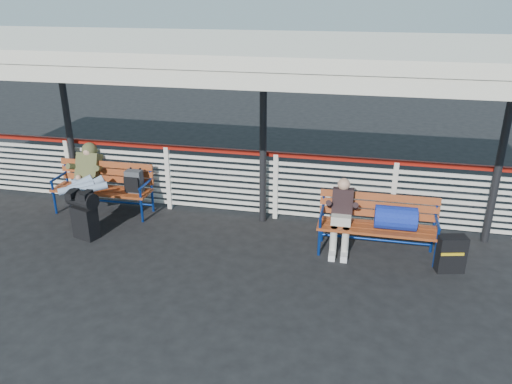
% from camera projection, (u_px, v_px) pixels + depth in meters
% --- Properties ---
extents(ground, '(60.00, 60.00, 0.00)m').
position_uv_depth(ground, '(125.00, 257.00, 7.64)').
color(ground, black).
rests_on(ground, ground).
extents(fence, '(12.08, 0.08, 1.24)m').
position_uv_depth(fence, '(168.00, 175.00, 9.12)').
color(fence, silver).
rests_on(fence, ground).
extents(canopy, '(12.60, 3.60, 3.16)m').
position_uv_depth(canopy, '(131.00, 46.00, 7.28)').
color(canopy, silver).
rests_on(canopy, ground).
extents(luggage_stack, '(0.56, 0.42, 0.82)m').
position_uv_depth(luggage_stack, '(84.00, 213.00, 8.09)').
color(luggage_stack, black).
rests_on(luggage_stack, ground).
extents(bench_left, '(1.80, 0.56, 0.92)m').
position_uv_depth(bench_left, '(111.00, 183.00, 9.00)').
color(bench_left, '#AC4B21').
rests_on(bench_left, ground).
extents(bench_right, '(1.80, 0.56, 0.92)m').
position_uv_depth(bench_right, '(387.00, 219.00, 7.52)').
color(bench_right, '#AC4B21').
rests_on(bench_right, ground).
extents(traveler_man, '(0.94, 1.64, 0.77)m').
position_uv_depth(traveler_man, '(85.00, 182.00, 8.69)').
color(traveler_man, '#97ADCB').
rests_on(traveler_man, ground).
extents(companion_person, '(0.32, 0.66, 1.15)m').
position_uv_depth(companion_person, '(341.00, 215.00, 7.65)').
color(companion_person, beige).
rests_on(companion_person, ground).
extents(suitcase_side, '(0.44, 0.32, 0.55)m').
position_uv_depth(suitcase_side, '(451.00, 254.00, 7.19)').
color(suitcase_side, black).
rests_on(suitcase_side, ground).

